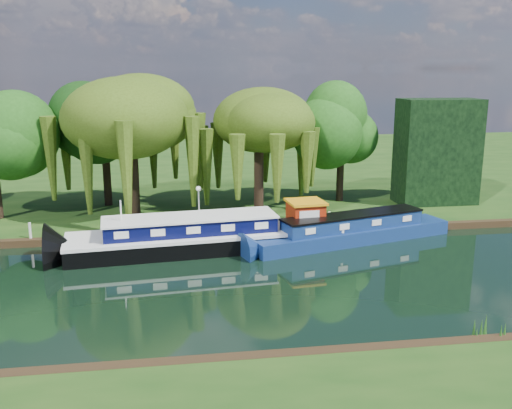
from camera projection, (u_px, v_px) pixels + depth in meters
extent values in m
plane|color=black|center=(200.00, 286.00, 28.65)|extent=(120.00, 120.00, 0.00)
cube|color=#15390F|center=(184.00, 168.00, 61.32)|extent=(120.00, 52.00, 0.45)
cube|color=black|center=(206.00, 243.00, 34.45)|extent=(16.58, 5.27, 1.09)
cube|color=silver|center=(206.00, 233.00, 34.30)|extent=(16.68, 5.35, 0.20)
cube|color=#070A34|center=(190.00, 225.00, 33.96)|extent=(10.32, 3.63, 0.86)
cube|color=silver|center=(190.00, 217.00, 33.85)|extent=(10.52, 3.83, 0.11)
cube|color=maroon|center=(306.00, 214.00, 35.64)|extent=(2.19, 2.19, 1.36)
cube|color=orange|center=(306.00, 202.00, 35.46)|extent=(2.43, 2.43, 0.14)
cylinder|color=silver|center=(121.00, 219.00, 32.85)|extent=(0.09, 0.09, 2.17)
cube|color=navy|center=(352.00, 236.00, 35.93)|extent=(13.57, 5.88, 1.01)
cube|color=navy|center=(353.00, 222.00, 35.71)|extent=(9.53, 4.23, 0.84)
cube|color=black|center=(353.00, 215.00, 35.60)|extent=(9.67, 4.37, 0.11)
cube|color=silver|center=(311.00, 231.00, 33.51)|extent=(0.66, 0.24, 0.36)
cube|color=silver|center=(345.00, 227.00, 34.46)|extent=(0.66, 0.24, 0.36)
cube|color=silver|center=(377.00, 223.00, 35.41)|extent=(0.66, 0.24, 0.36)
cube|color=silver|center=(407.00, 219.00, 36.36)|extent=(0.66, 0.24, 0.36)
imported|color=maroon|center=(95.00, 253.00, 33.80)|extent=(3.68, 2.82, 0.71)
cylinder|color=black|center=(134.00, 175.00, 40.72)|extent=(0.73, 0.73, 5.61)
ellipsoid|color=#34490F|center=(131.00, 118.00, 39.78)|extent=(7.83, 7.83, 5.06)
cylinder|color=black|center=(259.00, 178.00, 41.59)|extent=(0.68, 0.68, 4.84)
ellipsoid|color=#34490F|center=(259.00, 130.00, 40.78)|extent=(6.60, 6.60, 4.27)
cylinder|color=black|center=(106.00, 163.00, 43.04)|extent=(0.58, 0.58, 6.50)
ellipsoid|color=black|center=(104.00, 128.00, 42.42)|extent=(5.20, 5.20, 5.20)
cylinder|color=black|center=(341.00, 162.00, 44.58)|extent=(0.62, 0.62, 6.11)
ellipsoid|color=#1C4912|center=(342.00, 130.00, 43.99)|extent=(4.89, 4.89, 4.89)
cube|color=black|center=(437.00, 152.00, 43.78)|extent=(6.00, 3.00, 8.00)
cylinder|color=silver|center=(199.00, 207.00, 38.47)|extent=(0.10, 0.10, 2.20)
sphere|color=white|center=(199.00, 189.00, 38.17)|extent=(0.36, 0.36, 0.36)
cylinder|color=silver|center=(30.00, 230.00, 35.10)|extent=(0.16, 0.16, 1.00)
cylinder|color=silver|center=(129.00, 227.00, 35.95)|extent=(0.16, 0.16, 1.00)
cylinder|color=silver|center=(239.00, 222.00, 36.94)|extent=(0.16, 0.16, 1.00)
cylinder|color=silver|center=(329.00, 219.00, 37.79)|extent=(0.16, 0.16, 1.00)
cone|color=#204E14|center=(486.00, 330.00, 22.67)|extent=(1.20, 1.20, 1.10)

